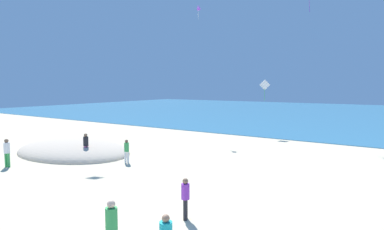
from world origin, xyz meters
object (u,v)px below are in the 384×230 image
at_px(person_1, 112,225).
at_px(person_2, 127,150).
at_px(person_0, 86,144).
at_px(person_4, 185,196).
at_px(kite_purple, 198,7).
at_px(person_3, 7,151).
at_px(kite_white, 265,85).

bearing_deg(person_1, person_2, 109.10).
relative_size(person_0, person_4, 1.11).
height_order(person_1, kite_purple, kite_purple).
distance_m(person_1, person_3, 12.81).
relative_size(person_1, person_4, 1.12).
bearing_deg(kite_purple, person_2, -79.25).
xyz_separation_m(kite_white, kite_purple, (-5.04, -3.32, 6.90)).
bearing_deg(person_0, person_1, 122.03).
height_order(person_1, person_2, person_1).
bearing_deg(person_4, person_1, -117.22).
distance_m(person_0, person_1, 12.81).
relative_size(person_1, kite_purple, 1.27).
bearing_deg(person_0, kite_purple, -117.09).
distance_m(person_4, kite_purple, 21.50).
bearing_deg(person_1, person_3, 140.23).
bearing_deg(kite_white, person_4, -76.55).
bearing_deg(person_0, person_3, 41.80).
relative_size(person_1, kite_white, 0.86).
distance_m(kite_white, kite_purple, 9.16).
distance_m(person_1, kite_white, 23.21).
xyz_separation_m(person_3, kite_white, (7.86, 18.95, 3.68)).
bearing_deg(person_2, person_4, 14.78).
relative_size(person_0, kite_purple, 1.25).
bearing_deg(person_2, kite_white, 125.71).
height_order(person_2, person_4, person_4).
xyz_separation_m(person_0, person_1, (10.43, -7.43, 0.01)).
distance_m(person_3, kite_purple, 19.09).
bearing_deg(person_4, kite_purple, 96.73).
distance_m(person_4, kite_white, 20.19).
height_order(person_0, kite_purple, kite_purple).
relative_size(person_0, person_2, 1.13).
relative_size(person_3, kite_white, 0.86).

